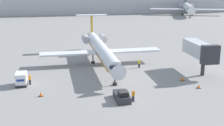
% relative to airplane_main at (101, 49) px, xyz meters
% --- Properties ---
extents(ground_plane, '(600.00, 600.00, 0.00)m').
position_rel_airplane_main_xyz_m(ground_plane, '(0.23, -20.99, -3.14)').
color(ground_plane, gray).
extents(airplane_main, '(25.32, 32.42, 8.74)m').
position_rel_airplane_main_xyz_m(airplane_main, '(0.00, 0.00, 0.00)').
color(airplane_main, silver).
rests_on(airplane_main, ground).
extents(pushback_tug, '(1.98, 4.20, 1.70)m').
position_rel_airplane_main_xyz_m(pushback_tug, '(-0.06, -20.66, -2.52)').
color(pushback_tug, '#2D2D33').
rests_on(pushback_tug, ground).
extents(luggage_cart, '(1.79, 2.92, 2.19)m').
position_rel_airplane_main_xyz_m(luggage_cart, '(-15.31, -11.08, -2.04)').
color(luggage_cart, '#232326').
rests_on(luggage_cart, ground).
extents(worker_near_tug, '(0.40, 0.26, 1.86)m').
position_rel_airplane_main_xyz_m(worker_near_tug, '(1.44, -21.52, -2.16)').
color(worker_near_tug, '#232838').
rests_on(worker_near_tug, ground).
extents(worker_by_wing, '(0.40, 0.25, 1.79)m').
position_rel_airplane_main_xyz_m(worker_by_wing, '(7.08, -4.38, -2.20)').
color(worker_by_wing, '#232838').
rests_on(worker_by_wing, ground).
extents(worker_on_apron, '(0.40, 0.26, 1.85)m').
position_rel_airplane_main_xyz_m(worker_on_apron, '(-13.93, -11.02, -2.16)').
color(worker_on_apron, '#232838').
rests_on(worker_on_apron, ground).
extents(traffic_cone_left, '(0.64, 0.64, 0.80)m').
position_rel_airplane_main_xyz_m(traffic_cone_left, '(-11.95, -16.88, -2.76)').
color(traffic_cone_left, black).
rests_on(traffic_cone_left, ground).
extents(traffic_cone_right, '(0.69, 0.69, 0.80)m').
position_rel_airplane_main_xyz_m(traffic_cone_right, '(12.40, -13.67, -2.76)').
color(traffic_cone_right, black).
rests_on(traffic_cone_right, ground).
extents(traffic_cone_mid, '(0.61, 0.61, 0.70)m').
position_rel_airplane_main_xyz_m(traffic_cone_mid, '(13.49, -17.93, -2.81)').
color(traffic_cone_mid, black).
rests_on(traffic_cone_mid, ground).
extents(airplane_parked_far_left, '(35.30, 28.44, 10.53)m').
position_rel_airplane_main_xyz_m(airplane_parked_far_left, '(54.50, 79.56, 0.49)').
color(airplane_parked_far_left, white).
rests_on(airplane_parked_far_left, ground).
extents(jet_bridge, '(3.20, 9.80, 6.19)m').
position_rel_airplane_main_xyz_m(jet_bridge, '(17.28, -9.87, 1.30)').
color(jet_bridge, '#2D2D33').
rests_on(jet_bridge, ground).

